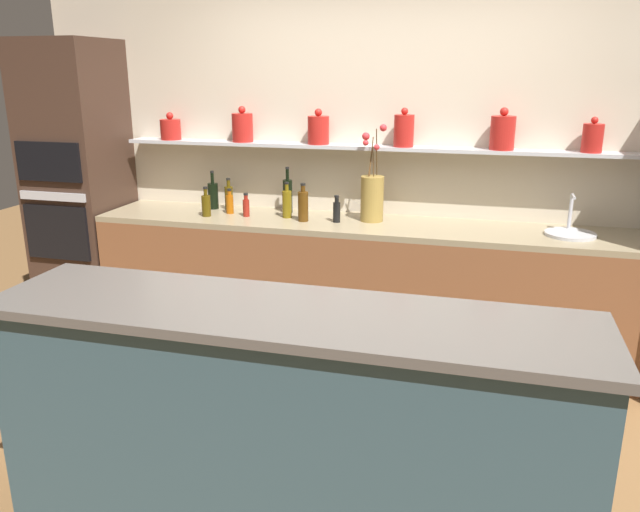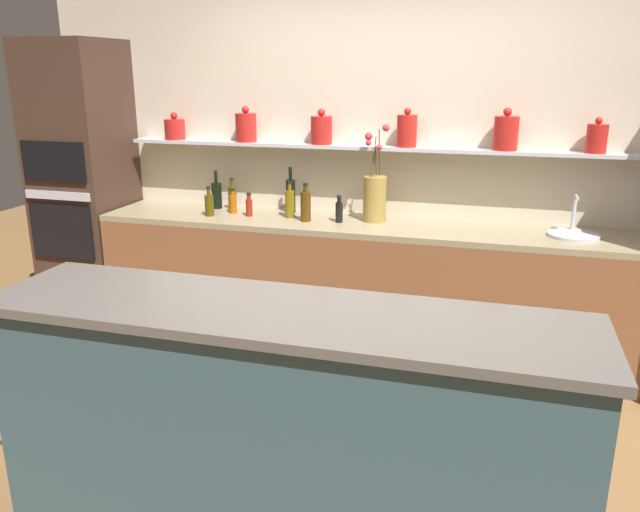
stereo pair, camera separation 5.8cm
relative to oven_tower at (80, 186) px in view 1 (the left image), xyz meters
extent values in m
plane|color=brown|center=(2.29, -1.24, -1.07)|extent=(12.00, 12.00, 0.00)
cube|color=beige|center=(2.29, 0.36, 0.23)|extent=(5.20, 0.10, 2.60)
cube|color=#B7B7BC|center=(2.17, 0.22, 0.34)|extent=(3.59, 0.18, 0.02)
cylinder|color=#AD1E19|center=(0.69, 0.21, 0.42)|extent=(0.15, 0.15, 0.15)
sphere|color=#AD1E19|center=(0.69, 0.21, 0.53)|extent=(0.05, 0.05, 0.05)
cylinder|color=#AD1E19|center=(1.27, 0.21, 0.45)|extent=(0.15, 0.15, 0.20)
sphere|color=#AD1E19|center=(1.27, 0.21, 0.58)|extent=(0.05, 0.05, 0.05)
cylinder|color=#AD1E19|center=(1.84, 0.21, 0.45)|extent=(0.15, 0.15, 0.19)
sphere|color=#AD1E19|center=(1.84, 0.21, 0.57)|extent=(0.05, 0.05, 0.05)
cylinder|color=#AD1E19|center=(2.45, 0.21, 0.46)|extent=(0.14, 0.14, 0.21)
sphere|color=#AD1E19|center=(2.45, 0.21, 0.59)|extent=(0.05, 0.05, 0.05)
cylinder|color=#AD1E19|center=(3.09, 0.21, 0.46)|extent=(0.16, 0.16, 0.22)
sphere|color=#AD1E19|center=(3.09, 0.21, 0.59)|extent=(0.06, 0.06, 0.06)
cylinder|color=#AD1E19|center=(3.64, 0.21, 0.44)|extent=(0.13, 0.13, 0.18)
sphere|color=#AD1E19|center=(3.64, 0.21, 0.55)|extent=(0.04, 0.04, 0.04)
cube|color=brown|center=(2.17, 0.00, -0.63)|extent=(3.69, 0.62, 0.88)
cube|color=gray|center=(2.17, 0.00, -0.17)|extent=(3.69, 0.62, 0.04)
cube|color=#334C56|center=(2.29, -1.92, -0.58)|extent=(2.40, 0.55, 0.98)
cube|color=#56514C|center=(2.29, -1.92, -0.07)|extent=(2.46, 0.61, 0.04)
cube|color=#3D281E|center=(0.00, 0.00, 0.00)|extent=(0.61, 0.62, 2.14)
cube|color=black|center=(0.00, -0.32, -0.29)|extent=(0.52, 0.02, 0.40)
cube|color=black|center=(0.00, -0.32, 0.23)|extent=(0.52, 0.02, 0.28)
cube|color=#B7B7BC|center=(0.00, -0.32, -0.02)|extent=(0.54, 0.02, 0.06)
cylinder|color=olive|center=(2.26, 0.08, 0.00)|extent=(0.16, 0.16, 0.31)
cylinder|color=#4C3319|center=(2.27, 0.07, 0.26)|extent=(0.02, 0.01, 0.20)
sphere|color=red|center=(2.29, 0.04, 0.36)|extent=(0.04, 0.04, 0.04)
cylinder|color=#4C3319|center=(2.29, 0.08, 0.32)|extent=(0.01, 0.09, 0.32)
sphere|color=red|center=(2.33, 0.08, 0.49)|extent=(0.05, 0.05, 0.05)
cylinder|color=#4C3319|center=(2.25, 0.08, 0.27)|extent=(0.01, 0.07, 0.22)
sphere|color=red|center=(2.21, 0.08, 0.38)|extent=(0.04, 0.04, 0.04)
cylinder|color=#4C3319|center=(2.25, 0.08, 0.29)|extent=(0.02, 0.08, 0.26)
sphere|color=red|center=(2.21, 0.09, 0.43)|extent=(0.05, 0.05, 0.05)
cylinder|color=#B7B7BC|center=(3.55, 0.00, -0.14)|extent=(0.31, 0.31, 0.02)
cylinder|color=#B7B7BC|center=(3.55, 0.12, -0.02)|extent=(0.02, 0.02, 0.22)
cylinder|color=#B7B7BC|center=(3.55, 0.06, 0.09)|extent=(0.02, 0.12, 0.02)
cylinder|color=black|center=(2.04, -0.03, -0.08)|extent=(0.05, 0.05, 0.14)
cylinder|color=black|center=(2.04, -0.03, 0.00)|extent=(0.03, 0.03, 0.04)
cylinder|color=black|center=(2.04, -0.03, 0.03)|extent=(0.03, 0.03, 0.01)
cylinder|color=#47380A|center=(1.16, 0.16, -0.07)|extent=(0.06, 0.06, 0.17)
cylinder|color=#47380A|center=(1.16, 0.16, 0.05)|extent=(0.03, 0.03, 0.05)
cylinder|color=black|center=(1.16, 0.16, 0.08)|extent=(0.03, 0.03, 0.01)
cylinder|color=black|center=(1.62, 0.18, -0.03)|extent=(0.07, 0.07, 0.24)
cylinder|color=black|center=(1.62, 0.18, 0.13)|extent=(0.02, 0.02, 0.08)
cylinder|color=black|center=(1.62, 0.18, 0.18)|extent=(0.03, 0.03, 0.01)
cylinder|color=#47380A|center=(1.10, -0.09, -0.08)|extent=(0.06, 0.06, 0.15)
cylinder|color=#47380A|center=(1.10, -0.09, 0.02)|extent=(0.03, 0.03, 0.05)
cylinder|color=black|center=(1.10, -0.09, 0.05)|extent=(0.03, 0.03, 0.01)
cylinder|color=#9E4C0A|center=(1.22, 0.04, -0.09)|extent=(0.05, 0.05, 0.13)
cylinder|color=#9E4C0A|center=(1.22, 0.04, 0.00)|extent=(0.03, 0.03, 0.04)
cylinder|color=black|center=(1.22, 0.04, 0.02)|extent=(0.03, 0.03, 0.01)
cylinder|color=#4C2D0C|center=(1.81, -0.06, -0.05)|extent=(0.07, 0.07, 0.21)
cylinder|color=#4C2D0C|center=(1.81, -0.06, 0.08)|extent=(0.03, 0.03, 0.04)
cylinder|color=black|center=(1.81, -0.06, 0.11)|extent=(0.03, 0.03, 0.01)
cylinder|color=maroon|center=(1.37, -0.02, -0.09)|extent=(0.05, 0.05, 0.12)
cylinder|color=maroon|center=(1.37, -0.02, -0.01)|extent=(0.03, 0.03, 0.04)
cylinder|color=black|center=(1.37, -0.02, 0.01)|extent=(0.03, 0.03, 0.01)
cylinder|color=black|center=(1.04, 0.16, -0.06)|extent=(0.08, 0.08, 0.19)
cylinder|color=black|center=(1.04, 0.16, 0.08)|extent=(0.02, 0.02, 0.08)
cylinder|color=black|center=(1.04, 0.16, 0.13)|extent=(0.03, 0.03, 0.01)
cylinder|color=brown|center=(1.67, 0.02, -0.06)|extent=(0.07, 0.07, 0.19)
cylinder|color=brown|center=(1.67, 0.02, 0.06)|extent=(0.03, 0.03, 0.05)
cylinder|color=black|center=(1.67, 0.02, 0.10)|extent=(0.03, 0.03, 0.01)
camera|label=1|loc=(3.02, -4.08, 0.85)|focal=35.00mm
camera|label=2|loc=(3.08, -4.07, 0.85)|focal=35.00mm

